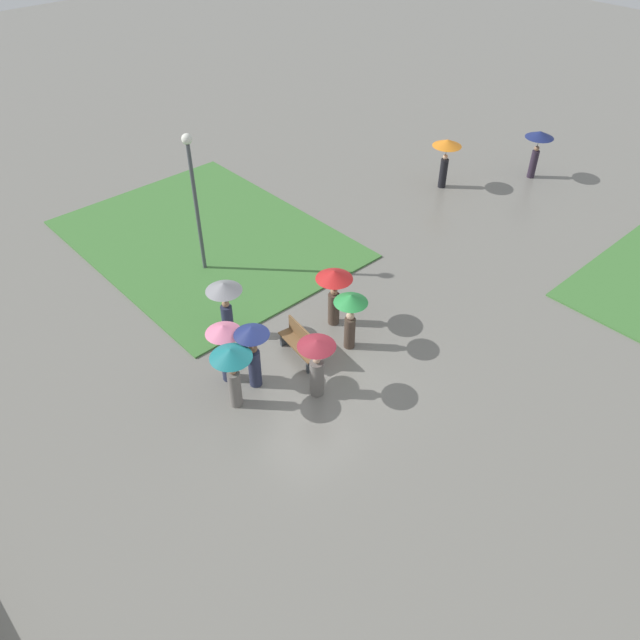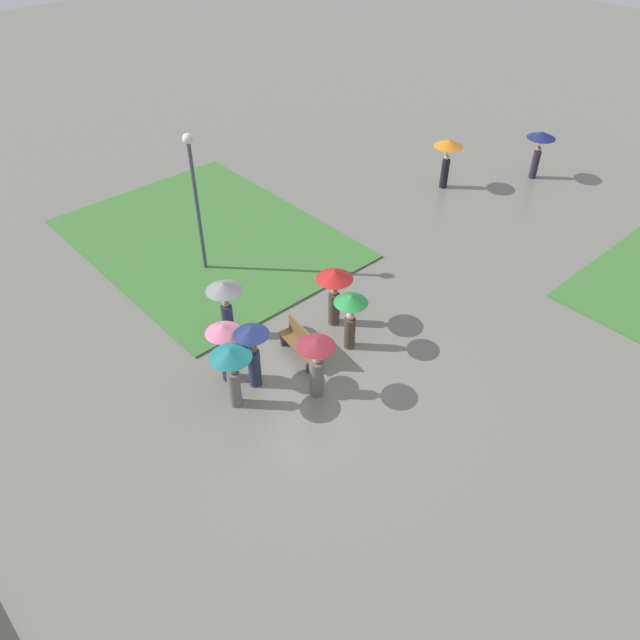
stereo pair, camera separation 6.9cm
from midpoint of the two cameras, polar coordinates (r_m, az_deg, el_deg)
The scene contains 13 objects.
ground_plane at distance 16.65m, azimuth -1.23°, elevation -5.48°, with size 90.00×90.00×0.00m, color slate.
lawn_patch_near at distance 22.52m, azimuth -10.45°, elevation 7.32°, with size 9.91×7.50×0.06m.
park_bench at distance 17.03m, azimuth -1.85°, elevation -2.13°, with size 1.57×0.63×0.90m.
lamp_post at distance 19.51m, azimuth -11.58°, elevation 11.80°, with size 0.32×0.32×4.64m.
crowd_person_pink at distance 16.02m, azimuth -8.82°, elevation -2.03°, with size 0.93×0.93×1.82m.
crowd_person_maroon at distance 15.50m, azimuth -0.43°, elevation -3.61°, with size 0.97×0.97×1.80m.
crowd_person_teal at distance 15.21m, azimuth -8.19°, elevation -4.00°, with size 1.05×1.05×1.87m.
crowd_person_red at distance 17.59m, azimuth 1.19°, elevation 3.25°, with size 1.06×1.06×1.85m.
crowd_person_grey at distance 17.37m, azimuth -8.82°, elevation 2.06°, with size 1.02×1.02×1.82m.
crowd_person_navy at distance 15.71m, azimuth -6.30°, elevation -2.32°, with size 0.91×0.91×1.96m.
crowd_person_green at distance 16.80m, azimuth 2.69°, elevation 0.94°, with size 0.93×0.93×1.81m.
lone_walker_mid_plaza at distance 27.18m, azimuth 19.27°, elevation 15.13°, with size 1.12×1.12×1.96m.
lone_walker_near_lawn at distance 25.44m, azimuth 11.39°, elevation 14.95°, with size 1.14×1.14×1.99m.
Camera 1 is at (8.93, -7.73, 11.73)m, focal length 35.00 mm.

